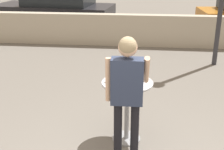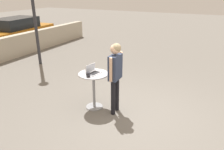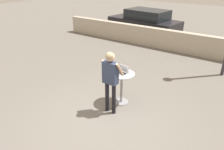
% 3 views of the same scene
% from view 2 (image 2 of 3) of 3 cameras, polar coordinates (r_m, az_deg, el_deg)
% --- Properties ---
extents(ground_plane, '(50.00, 50.00, 0.00)m').
position_cam_2_polar(ground_plane, '(5.52, 5.30, -10.33)').
color(ground_plane, slate).
extents(cafe_table, '(0.75, 0.75, 0.95)m').
position_cam_2_polar(cafe_table, '(5.54, -4.81, -2.39)').
color(cafe_table, gray).
rests_on(cafe_table, ground_plane).
extents(laptop, '(0.38, 0.31, 0.23)m').
position_cam_2_polar(laptop, '(5.43, -5.01, 0.94)').
color(laptop, silver).
rests_on(laptop, cafe_table).
extents(coffee_mug, '(0.13, 0.09, 0.11)m').
position_cam_2_polar(coffee_mug, '(5.21, -6.24, 0.08)').
color(coffee_mug, '#232328').
rests_on(coffee_mug, cafe_table).
extents(standing_person, '(0.54, 0.39, 1.77)m').
position_cam_2_polar(standing_person, '(5.12, 0.84, 1.41)').
color(standing_person, black).
rests_on(standing_person, ground_plane).
extents(parked_car_near_street, '(4.18, 2.06, 1.48)m').
position_cam_2_polar(parked_car_near_street, '(13.20, -23.15, 10.54)').
color(parked_car_near_street, '#B76B19').
rests_on(parked_car_near_street, ground_plane).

